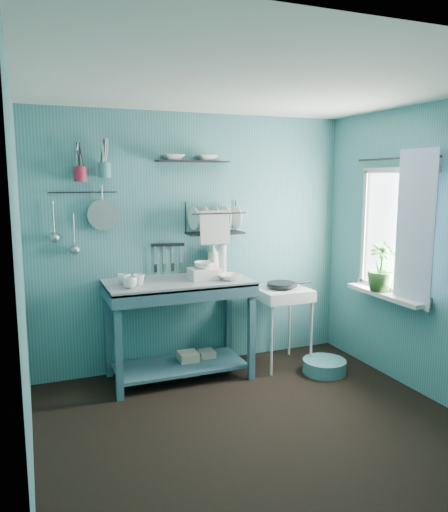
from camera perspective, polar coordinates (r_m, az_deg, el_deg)
name	(u,v)px	position (r m, az deg, el deg)	size (l,w,h in m)	color
floor	(259,429)	(4.01, 4.07, -19.09)	(3.20, 3.20, 0.00)	black
ceiling	(263,86)	(3.59, 4.53, 18.82)	(3.20, 3.20, 0.00)	silver
wall_back	(195,242)	(4.97, -3.32, 1.62)	(3.20, 3.20, 0.00)	#3A7677
wall_front	(410,322)	(2.37, 20.49, -7.09)	(3.20, 3.20, 0.00)	#3A7677
wall_left	(22,284)	(3.24, -22.10, -2.98)	(3.00, 3.00, 0.00)	#3A7677
wall_right	(433,254)	(4.52, 22.82, 0.20)	(3.00, 3.00, 0.00)	#3A7677
work_counter	(179,329)	(4.75, -5.15, -8.36)	(1.33, 0.67, 0.94)	#2D535F
mug_left	(130,282)	(4.36, -10.70, -2.99)	(0.12, 0.12, 0.10)	white
mug_mid	(139,280)	(4.47, -9.69, -2.68)	(0.10, 0.10, 0.09)	white
mug_right	(124,279)	(4.51, -11.34, -2.61)	(0.12, 0.12, 0.10)	white
wash_tub	(205,273)	(4.68, -2.23, -2.01)	(0.28, 0.22, 0.10)	silver
tub_bowl	(205,265)	(4.66, -2.24, -1.04)	(0.20, 0.20, 0.06)	white
soap_bottle	(213,258)	(4.92, -1.23, -0.28)	(0.12, 0.12, 0.30)	silver
water_bottle	(222,258)	(4.98, -0.23, -0.29)	(0.09, 0.09, 0.28)	#A1ADB3
counter_bowl	(230,277)	(4.64, 0.64, -2.40)	(0.22, 0.22, 0.05)	white
hotplate_stand	(281,327)	(5.10, 6.55, -8.02)	(0.50, 0.50, 0.80)	silver
frying_pan	(282,284)	(4.99, 6.63, -3.24)	(0.30, 0.30, 0.04)	black
knife_strip	(168,245)	(4.86, -6.43, 1.28)	(0.32, 0.02, 0.03)	black
dish_rack	(215,218)	(4.88, -1.03, 4.39)	(0.55, 0.24, 0.32)	black
upper_shelf	(193,161)	(4.82, -3.61, 10.74)	(0.70, 0.18, 0.01)	black
shelf_bowl_left	(173,156)	(4.77, -5.86, 11.28)	(0.21, 0.21, 0.05)	white
shelf_bowl_right	(207,159)	(4.87, -2.00, 11.00)	(0.21, 0.21, 0.05)	white
utensil_cup_magenta	(80,174)	(4.62, -16.14, 8.98)	(0.11, 0.11, 0.13)	maroon
utensil_cup_teal	(105,170)	(4.65, -13.49, 9.52)	(0.11, 0.11, 0.13)	teal
colander	(103,215)	(4.69, -13.68, 4.59)	(0.28, 0.28, 0.03)	#96989D
ladle_outer	(53,218)	(4.66, -18.91, 4.11)	(0.01, 0.01, 0.30)	#96989D
ladle_inner	(74,231)	(4.68, -16.78, 2.80)	(0.01, 0.01, 0.30)	#96989D
hook_rail	(83,192)	(4.68, -15.80, 7.02)	(0.01, 0.01, 0.60)	black
window_glass	(396,231)	(4.82, 19.07, 2.71)	(1.10, 1.10, 0.00)	white
windowsill	(385,295)	(4.86, 17.95, -4.24)	(0.16, 0.95, 0.04)	silver
curtain	(414,229)	(4.55, 20.94, 2.90)	(1.35, 1.35, 0.00)	white
curtain_rod	(396,159)	(4.77, 19.05, 10.48)	(0.02, 0.02, 1.05)	black
potted_plant	(381,267)	(4.87, 17.52, -1.21)	(0.26, 0.26, 0.46)	#2D5F26
storage_tin_large	(188,363)	(4.94, -4.12, -12.10)	(0.18, 0.18, 0.22)	tan
storage_tin_small	(207,360)	(5.03, -2.01, -11.81)	(0.15, 0.15, 0.20)	tan
floor_basin	(324,366)	(5.07, 11.39, -12.26)	(0.42, 0.42, 0.13)	teal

